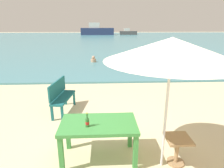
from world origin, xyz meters
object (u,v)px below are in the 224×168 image
(swimmer_person, at_px, (93,60))
(beer_bottle_amber, at_px, (87,122))
(boat_tanker, at_px, (128,32))
(boat_fishing_trawler, at_px, (97,30))
(patio_umbrella, at_px, (172,49))
(side_table_wood, at_px, (177,147))
(picnic_table_green, at_px, (99,128))
(bench_teal_center, at_px, (61,95))

(swimmer_person, bearing_deg, beer_bottle_amber, -88.09)
(swimmer_person, bearing_deg, boat_tanker, 78.78)
(beer_bottle_amber, xyz_separation_m, boat_fishing_trawler, (-0.89, 42.43, 0.19))
(patio_umbrella, xyz_separation_m, side_table_wood, (0.28, 0.05, -1.76))
(boat_tanker, bearing_deg, beer_bottle_amber, -98.33)
(beer_bottle_amber, bearing_deg, boat_tanker, 81.67)
(picnic_table_green, bearing_deg, beer_bottle_amber, -146.76)
(patio_umbrella, relative_size, side_table_wood, 4.26)
(bench_teal_center, bearing_deg, swimmer_person, 85.24)
(boat_tanker, bearing_deg, swimmer_person, -101.22)
(bench_teal_center, xyz_separation_m, boat_fishing_trawler, (0.04, 40.19, 0.50))
(bench_teal_center, bearing_deg, patio_umbrella, -46.33)
(swimmer_person, distance_m, boat_fishing_trawler, 32.86)
(patio_umbrella, bearing_deg, side_table_wood, 9.04)
(bench_teal_center, relative_size, boat_fishing_trawler, 0.17)
(side_table_wood, distance_m, boat_tanker, 43.12)
(side_table_wood, bearing_deg, swimmer_person, 101.34)
(bench_teal_center, relative_size, swimmer_person, 3.02)
(patio_umbrella, relative_size, swimmer_person, 5.61)
(side_table_wood, relative_size, swimmer_person, 1.32)
(patio_umbrella, bearing_deg, beer_bottle_amber, 174.20)
(bench_teal_center, bearing_deg, side_table_wood, -42.40)
(picnic_table_green, xyz_separation_m, side_table_wood, (1.43, -0.22, -0.30))
(beer_bottle_amber, distance_m, boat_fishing_trawler, 42.44)
(beer_bottle_amber, relative_size, boat_fishing_trawler, 0.04)
(picnic_table_green, relative_size, boat_tanker, 0.36)
(side_table_wood, height_order, swimmer_person, side_table_wood)
(bench_teal_center, height_order, boat_tanker, boat_tanker)
(side_table_wood, xyz_separation_m, swimmer_person, (-1.94, 9.68, -0.11))
(patio_umbrella, relative_size, boat_fishing_trawler, 0.31)
(picnic_table_green, bearing_deg, patio_umbrella, -12.90)
(beer_bottle_amber, height_order, boat_fishing_trawler, boat_fishing_trawler)
(side_table_wood, relative_size, bench_teal_center, 0.44)
(boat_fishing_trawler, xyz_separation_m, boat_tanker, (7.16, 0.35, -0.45))
(swimmer_person, bearing_deg, bench_teal_center, -94.76)
(picnic_table_green, distance_m, bench_teal_center, 2.40)
(patio_umbrella, height_order, bench_teal_center, patio_umbrella)
(swimmer_person, bearing_deg, boat_fishing_trawler, 91.00)
(beer_bottle_amber, bearing_deg, side_table_wood, -3.20)
(side_table_wood, height_order, bench_teal_center, bench_teal_center)
(picnic_table_green, height_order, beer_bottle_amber, beer_bottle_amber)
(picnic_table_green, relative_size, bench_teal_center, 1.13)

